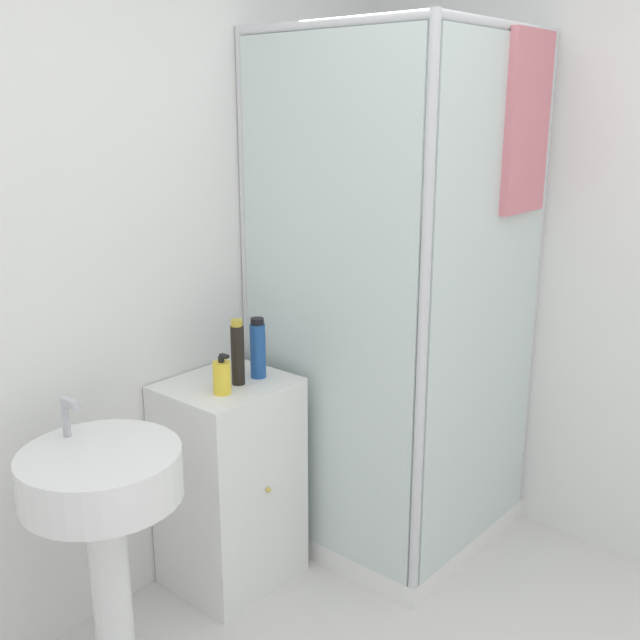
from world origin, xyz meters
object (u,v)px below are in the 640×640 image
(sink, at_px, (103,501))
(soap_dispenser, at_px, (222,377))
(shampoo_bottle_blue, at_px, (258,349))
(shampoo_bottle_tall_black, at_px, (238,353))

(sink, bearing_deg, soap_dispenser, 7.62)
(sink, height_order, soap_dispenser, soap_dispenser)
(sink, distance_m, shampoo_bottle_blue, 0.82)
(sink, height_order, shampoo_bottle_tall_black, shampoo_bottle_tall_black)
(sink, bearing_deg, shampoo_bottle_tall_black, 8.59)
(soap_dispenser, height_order, shampoo_bottle_tall_black, shampoo_bottle_tall_black)
(shampoo_bottle_blue, bearing_deg, sink, -172.82)
(soap_dispenser, distance_m, shampoo_bottle_blue, 0.21)
(shampoo_bottle_tall_black, bearing_deg, sink, -171.41)
(soap_dispenser, distance_m, shampoo_bottle_tall_black, 0.12)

